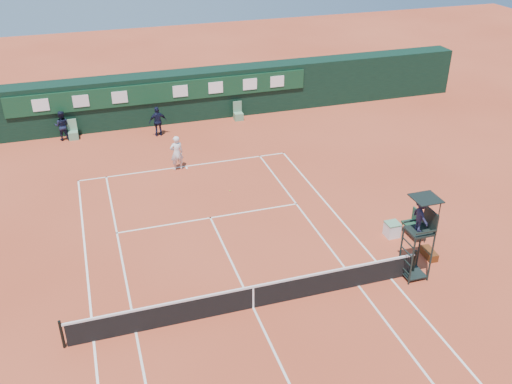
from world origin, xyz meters
TOP-DOWN VIEW (x-y plane):
  - ground at (0.00, 0.00)m, footprint 90.00×90.00m
  - court_lines at (0.00, 0.00)m, footprint 11.05×23.85m
  - tennis_net at (0.00, 0.00)m, footprint 12.90×0.10m
  - back_wall at (0.00, 18.74)m, footprint 40.00×1.65m
  - linesman_chair_left at (-5.50, 17.48)m, footprint 0.55×0.50m
  - linesman_chair_right at (4.50, 17.48)m, footprint 0.55×0.50m
  - umpire_chair at (6.33, -0.09)m, footprint 0.96×0.95m
  - player_bench at (7.94, 2.33)m, footprint 0.56×1.20m
  - tennis_bag at (7.64, 0.82)m, footprint 0.43×0.87m
  - cooler at (6.99, 2.65)m, footprint 0.57×0.57m
  - tennis_ball at (1.50, 8.54)m, footprint 0.07×0.07m
  - player at (-0.47, 11.68)m, footprint 0.73×0.52m
  - ball_kid_left at (-6.04, 17.52)m, footprint 0.98×0.84m
  - ball_kid_right at (-0.68, 16.45)m, footprint 1.08×0.52m

SIDE VIEW (x-z plane):
  - ground at x=0.00m, z-range 0.00..0.00m
  - court_lines at x=0.00m, z-range 0.00..0.01m
  - tennis_ball at x=1.50m, z-range 0.00..0.07m
  - tennis_bag at x=7.64m, z-range 0.00..0.32m
  - linesman_chair_left at x=-5.50m, z-range -0.26..0.89m
  - linesman_chair_right at x=4.50m, z-range -0.26..0.89m
  - cooler at x=6.99m, z-range 0.00..0.65m
  - tennis_net at x=0.00m, z-range -0.04..1.06m
  - player_bench at x=7.94m, z-range 0.05..1.15m
  - ball_kid_left at x=-6.04m, z-range 0.00..1.75m
  - ball_kid_right at x=-0.68m, z-range 0.00..1.78m
  - player at x=-0.47m, z-range 0.00..1.88m
  - back_wall at x=0.00m, z-range 0.01..3.01m
  - umpire_chair at x=6.33m, z-range 0.75..4.17m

